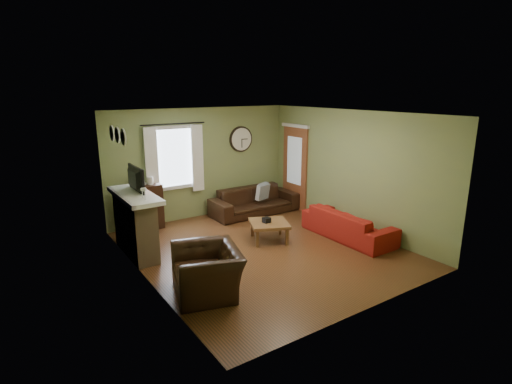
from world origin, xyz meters
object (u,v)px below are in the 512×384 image
armchair (207,271)px  coffee_table (269,231)px  bookshelf (143,208)px  sofa_brown (255,201)px  sofa_red (348,224)px

armchair → coffee_table: bearing=137.0°
bookshelf → coffee_table: bookshelf is taller
sofa_brown → coffee_table: bearing=-114.5°
armchair → coffee_table: armchair is taller
sofa_brown → sofa_red: size_ratio=1.08×
sofa_brown → armchair: 4.06m
sofa_brown → coffee_table: sofa_brown is taller
bookshelf → coffee_table: size_ratio=1.34×
sofa_brown → sofa_red: sofa_brown is taller
bookshelf → sofa_red: (3.38, -2.86, -0.20)m
coffee_table → bookshelf: bearing=132.5°
sofa_red → coffee_table: size_ratio=2.73×
bookshelf → armchair: bearing=-92.2°
bookshelf → sofa_red: bearing=-40.3°
bookshelf → armchair: size_ratio=0.91×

